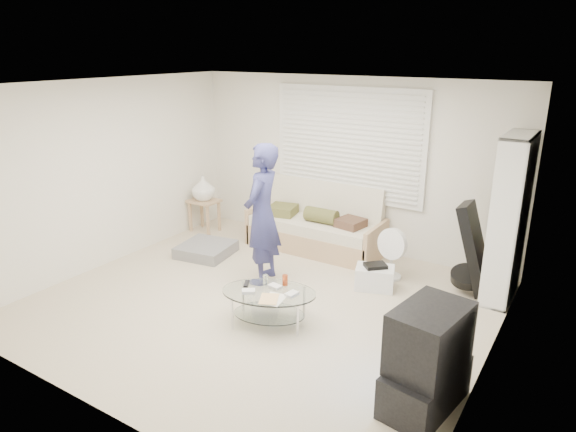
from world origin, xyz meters
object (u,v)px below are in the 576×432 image
Objects in this scene: futon_sofa at (316,228)px; bookshelf at (508,219)px; coffee_table at (269,298)px; tv_unit at (427,360)px.

bookshelf is at bearing -4.07° from futon_sofa.
tv_unit is at bearing -13.11° from coffee_table.
coffee_table is at bearing -73.53° from futon_sofa.
futon_sofa reaches higher than coffee_table.
bookshelf is 2.16× the size of tv_unit.
tv_unit is 0.77× the size of coffee_table.
bookshelf is at bearing 45.35° from coffee_table.
coffee_table is (-1.98, -2.01, -0.68)m from bookshelf.
bookshelf is at bearing 87.06° from tv_unit.
coffee_table is (0.65, -2.19, -0.01)m from futon_sofa.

